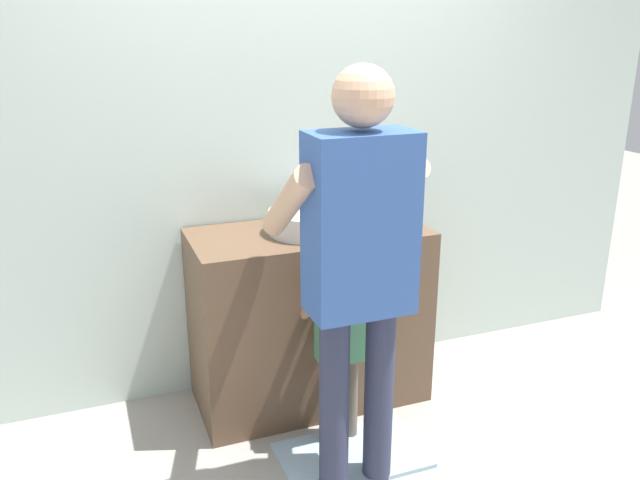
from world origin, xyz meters
name	(u,v)px	position (x,y,z in m)	size (l,w,h in m)	color
ground_plane	(331,426)	(0.00, 0.00, 0.00)	(14.00, 14.00, 0.00)	#9E998E
back_wall	(287,128)	(0.00, 0.62, 1.35)	(4.40, 0.08, 2.70)	silver
vanity_cabinet	(309,316)	(0.00, 0.30, 0.45)	(1.14, 0.54, 0.90)	brown
sink_basin	(310,221)	(0.00, 0.28, 0.96)	(0.40, 0.40, 0.11)	silver
faucet	(294,204)	(0.00, 0.52, 0.98)	(0.18, 0.14, 0.18)	#B7BABF
toothbrush_cup	(374,212)	(0.35, 0.31, 0.95)	(0.07, 0.07, 0.21)	#D86666
bath_mat	(352,455)	(0.00, -0.25, 0.01)	(0.64, 0.40, 0.02)	#99B7CC
child_toddler	(340,333)	(0.00, -0.10, 0.55)	(0.28, 0.28, 0.91)	#6B5B4C
adult_parent	(358,251)	(-0.05, -0.38, 1.03)	(0.53, 0.56, 1.72)	#2D334C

